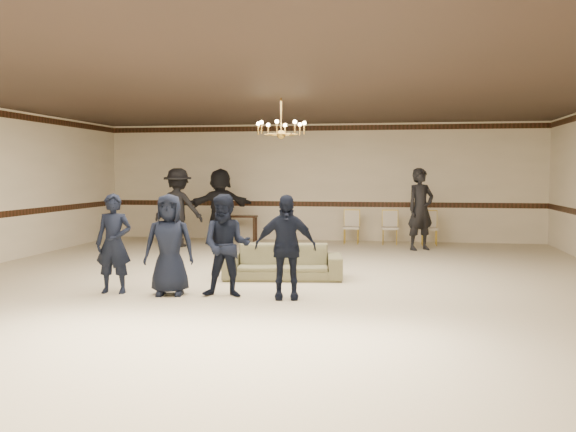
# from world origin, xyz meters

# --- Properties ---
(room) EXTENTS (12.01, 14.01, 3.21)m
(room) POSITION_xyz_m (0.00, 0.00, 1.60)
(room) COLOR beige
(room) RESTS_ON ground
(chair_rail) EXTENTS (12.00, 0.02, 0.14)m
(chair_rail) POSITION_xyz_m (0.00, 6.99, 1.00)
(chair_rail) COLOR #351B10
(chair_rail) RESTS_ON wall_back
(crown_molding) EXTENTS (12.00, 0.02, 0.14)m
(crown_molding) POSITION_xyz_m (0.00, 6.99, 3.08)
(crown_molding) COLOR #351B10
(crown_molding) RESTS_ON wall_back
(chandelier) EXTENTS (0.94, 0.94, 0.89)m
(chandelier) POSITION_xyz_m (0.00, 1.00, 2.88)
(chandelier) COLOR #B58B3A
(chandelier) RESTS_ON ceiling
(boy_a) EXTENTS (0.59, 0.41, 1.55)m
(boy_a) POSITION_xyz_m (-2.26, -1.09, 0.77)
(boy_a) COLOR black
(boy_a) RESTS_ON floor
(boy_b) EXTENTS (0.84, 0.63, 1.55)m
(boy_b) POSITION_xyz_m (-1.36, -1.09, 0.77)
(boy_b) COLOR black
(boy_b) RESTS_ON floor
(boy_c) EXTENTS (0.79, 0.64, 1.55)m
(boy_c) POSITION_xyz_m (-0.46, -1.09, 0.77)
(boy_c) COLOR black
(boy_c) RESTS_ON floor
(boy_d) EXTENTS (0.96, 0.53, 1.55)m
(boy_d) POSITION_xyz_m (0.44, -1.09, 0.77)
(boy_d) COLOR black
(boy_d) RESTS_ON floor
(settee) EXTENTS (2.16, 1.08, 0.61)m
(settee) POSITION_xyz_m (0.10, 0.63, 0.30)
(settee) COLOR #6B6547
(settee) RESTS_ON floor
(adult_left) EXTENTS (1.33, 0.83, 1.98)m
(adult_left) POSITION_xyz_m (-3.34, 4.91, 0.99)
(adult_left) COLOR black
(adult_left) RESTS_ON floor
(adult_mid) EXTENTS (1.85, 1.49, 1.98)m
(adult_mid) POSITION_xyz_m (-2.44, 5.61, 0.99)
(adult_mid) COLOR black
(adult_mid) RESTS_ON floor
(adult_right) EXTENTS (0.86, 0.80, 1.98)m
(adult_right) POSITION_xyz_m (2.66, 5.21, 0.99)
(adult_right) COLOR black
(adult_right) RESTS_ON floor
(banquet_chair_left) EXTENTS (0.43, 0.43, 0.87)m
(banquet_chair_left) POSITION_xyz_m (0.93, 6.26, 0.44)
(banquet_chair_left) COLOR beige
(banquet_chair_left) RESTS_ON floor
(banquet_chair_mid) EXTENTS (0.45, 0.45, 0.87)m
(banquet_chair_mid) POSITION_xyz_m (1.93, 6.26, 0.44)
(banquet_chair_mid) COLOR beige
(banquet_chair_mid) RESTS_ON floor
(banquet_chair_right) EXTENTS (0.46, 0.46, 0.87)m
(banquet_chair_right) POSITION_xyz_m (2.93, 6.26, 0.44)
(banquet_chair_right) COLOR beige
(banquet_chair_right) RESTS_ON floor
(console_table) EXTENTS (0.83, 0.36, 0.70)m
(console_table) POSITION_xyz_m (-2.07, 6.46, 0.35)
(console_table) COLOR #331E11
(console_table) RESTS_ON floor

